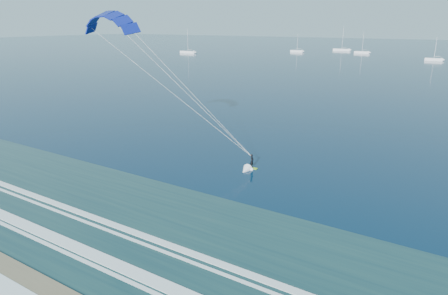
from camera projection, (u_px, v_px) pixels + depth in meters
name	position (u px, v px, depth m)	size (l,w,h in m)	color
kitesurfer_rig	(180.00, 87.00, 44.73)	(20.19, 9.41, 18.73)	#89C817
sailboat_0	(188.00, 52.00, 223.21)	(9.81, 2.40, 13.18)	white
sailboat_1	(297.00, 51.00, 230.22)	(7.41, 2.40, 10.35)	white
sailboat_2	(342.00, 50.00, 242.27)	(10.31, 2.40, 13.68)	white
sailboat_3	(434.00, 59.00, 178.56)	(7.25, 2.40, 10.27)	white
sailboat_7	(362.00, 52.00, 221.08)	(8.09, 2.40, 11.69)	white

